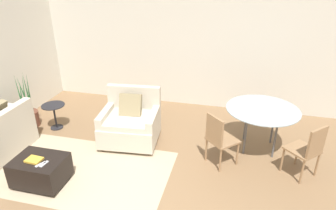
{
  "coord_description": "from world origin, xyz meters",
  "views": [
    {
      "loc": [
        1.24,
        -2.46,
        3.0
      ],
      "look_at": [
        0.1,
        2.16,
        0.75
      ],
      "focal_mm": 32.0,
      "sensor_mm": 36.0,
      "label": 1
    }
  ],
  "objects_px": {
    "ottoman": "(41,170)",
    "potted_plant": "(29,115)",
    "armchair": "(131,123)",
    "dining_chair_near_left": "(219,137)",
    "side_table": "(54,112)",
    "tv_remote_primary": "(44,164)",
    "tv_remote_secondary": "(40,164)",
    "book_stack": "(34,160)",
    "dining_table": "(262,113)",
    "dining_chair_near_right": "(308,148)"
  },
  "relations": [
    {
      "from": "ottoman",
      "to": "potted_plant",
      "type": "xyz_separation_m",
      "value": [
        -1.32,
        1.5,
        0.02
      ]
    },
    {
      "from": "armchair",
      "to": "dining_chair_near_left",
      "type": "height_order",
      "value": "armchair"
    },
    {
      "from": "side_table",
      "to": "potted_plant",
      "type": "bearing_deg",
      "value": -175.72
    },
    {
      "from": "tv_remote_primary",
      "to": "tv_remote_secondary",
      "type": "xyz_separation_m",
      "value": [
        -0.04,
        -0.02,
        0.0
      ]
    },
    {
      "from": "book_stack",
      "to": "potted_plant",
      "type": "bearing_deg",
      "value": 129.78
    },
    {
      "from": "side_table",
      "to": "dining_chair_near_left",
      "type": "relative_size",
      "value": 0.56
    },
    {
      "from": "dining_table",
      "to": "tv_remote_secondary",
      "type": "bearing_deg",
      "value": -148.62
    },
    {
      "from": "dining_table",
      "to": "tv_remote_primary",
      "type": "bearing_deg",
      "value": -148.52
    },
    {
      "from": "potted_plant",
      "to": "side_table",
      "type": "height_order",
      "value": "potted_plant"
    },
    {
      "from": "dining_chair_near_left",
      "to": "tv_remote_secondary",
      "type": "bearing_deg",
      "value": -153.34
    },
    {
      "from": "tv_remote_secondary",
      "to": "tv_remote_primary",
      "type": "bearing_deg",
      "value": 24.4
    },
    {
      "from": "dining_table",
      "to": "dining_chair_near_right",
      "type": "distance_m",
      "value": 0.95
    },
    {
      "from": "book_stack",
      "to": "dining_chair_near_left",
      "type": "xyz_separation_m",
      "value": [
        2.54,
        1.14,
        0.08
      ]
    },
    {
      "from": "side_table",
      "to": "dining_table",
      "type": "distance_m",
      "value": 3.94
    },
    {
      "from": "armchair",
      "to": "tv_remote_primary",
      "type": "relative_size",
      "value": 6.83
    },
    {
      "from": "ottoman",
      "to": "dining_chair_near_right",
      "type": "height_order",
      "value": "dining_chair_near_right"
    },
    {
      "from": "potted_plant",
      "to": "side_table",
      "type": "xyz_separation_m",
      "value": [
        0.57,
        0.04,
        0.11
      ]
    },
    {
      "from": "dining_chair_near_left",
      "to": "potted_plant",
      "type": "bearing_deg",
      "value": 174.03
    },
    {
      "from": "tv_remote_secondary",
      "to": "dining_table",
      "type": "height_order",
      "value": "dining_table"
    },
    {
      "from": "potted_plant",
      "to": "dining_table",
      "type": "distance_m",
      "value": 4.52
    },
    {
      "from": "ottoman",
      "to": "dining_chair_near_left",
      "type": "distance_m",
      "value": 2.75
    },
    {
      "from": "book_stack",
      "to": "dining_chair_near_left",
      "type": "distance_m",
      "value": 2.79
    },
    {
      "from": "potted_plant",
      "to": "ottoman",
      "type": "bearing_deg",
      "value": -48.64
    },
    {
      "from": "dining_chair_near_right",
      "to": "side_table",
      "type": "bearing_deg",
      "value": 174.47
    },
    {
      "from": "tv_remote_primary",
      "to": "side_table",
      "type": "relative_size",
      "value": 0.31
    },
    {
      "from": "armchair",
      "to": "dining_chair_near_right",
      "type": "height_order",
      "value": "armchair"
    },
    {
      "from": "dining_table",
      "to": "dining_chair_near_left",
      "type": "height_order",
      "value": "dining_chair_near_left"
    },
    {
      "from": "dining_chair_near_right",
      "to": "tv_remote_primary",
      "type": "bearing_deg",
      "value": -162.16
    },
    {
      "from": "ottoman",
      "to": "dining_chair_near_left",
      "type": "relative_size",
      "value": 0.82
    },
    {
      "from": "potted_plant",
      "to": "side_table",
      "type": "bearing_deg",
      "value": 4.28
    },
    {
      "from": "tv_remote_secondary",
      "to": "dining_chair_near_left",
      "type": "xyz_separation_m",
      "value": [
        2.4,
        1.2,
        0.09
      ]
    },
    {
      "from": "book_stack",
      "to": "dining_chair_near_right",
      "type": "distance_m",
      "value": 4.04
    },
    {
      "from": "tv_remote_secondary",
      "to": "dining_chair_near_right",
      "type": "xyz_separation_m",
      "value": [
        3.72,
        1.2,
        0.09
      ]
    },
    {
      "from": "ottoman",
      "to": "side_table",
      "type": "height_order",
      "value": "side_table"
    },
    {
      "from": "armchair",
      "to": "ottoman",
      "type": "distance_m",
      "value": 1.7
    },
    {
      "from": "tv_remote_primary",
      "to": "dining_chair_near_right",
      "type": "distance_m",
      "value": 3.87
    },
    {
      "from": "dining_table",
      "to": "side_table",
      "type": "bearing_deg",
      "value": -176.79
    },
    {
      "from": "book_stack",
      "to": "potted_plant",
      "type": "xyz_separation_m",
      "value": [
        -1.28,
        1.54,
        -0.19
      ]
    },
    {
      "from": "book_stack",
      "to": "tv_remote_primary",
      "type": "relative_size",
      "value": 1.49
    },
    {
      "from": "dining_chair_near_right",
      "to": "ottoman",
      "type": "bearing_deg",
      "value": -164.04
    },
    {
      "from": "tv_remote_secondary",
      "to": "dining_table",
      "type": "distance_m",
      "value": 3.59
    },
    {
      "from": "armchair",
      "to": "side_table",
      "type": "relative_size",
      "value": 2.11
    },
    {
      "from": "book_stack",
      "to": "side_table",
      "type": "height_order",
      "value": "side_table"
    },
    {
      "from": "ottoman",
      "to": "dining_chair_near_right",
      "type": "xyz_separation_m",
      "value": [
        3.84,
        1.1,
        0.29
      ]
    },
    {
      "from": "dining_chair_near_left",
      "to": "dining_chair_near_right",
      "type": "distance_m",
      "value": 1.33
    },
    {
      "from": "side_table",
      "to": "dining_chair_near_left",
      "type": "xyz_separation_m",
      "value": [
        3.25,
        -0.44,
        0.16
      ]
    },
    {
      "from": "dining_table",
      "to": "dining_chair_near_right",
      "type": "relative_size",
      "value": 1.37
    },
    {
      "from": "book_stack",
      "to": "dining_table",
      "type": "distance_m",
      "value": 3.69
    },
    {
      "from": "potted_plant",
      "to": "tv_remote_secondary",
      "type": "bearing_deg",
      "value": -48.24
    },
    {
      "from": "potted_plant",
      "to": "dining_chair_near_right",
      "type": "distance_m",
      "value": 5.18
    }
  ]
}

